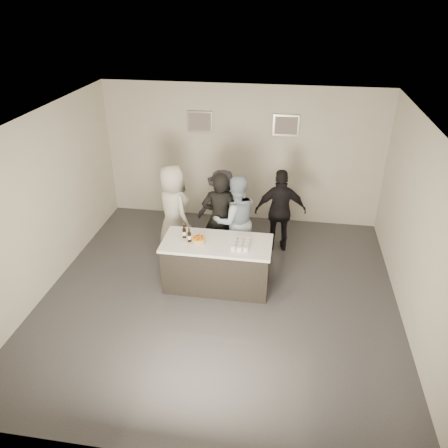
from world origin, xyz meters
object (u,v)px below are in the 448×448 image
at_px(beer_bottle_a, 184,231).
at_px(beer_bottle_b, 189,235).
at_px(person_guest_right, 280,211).
at_px(person_guest_back, 222,208).
at_px(person_main_black, 220,218).
at_px(person_guest_left, 173,210).
at_px(bar_counter, 217,264).
at_px(cake, 199,240).
at_px(person_main_blue, 236,220).

bearing_deg(beer_bottle_a, beer_bottle_b, -44.04).
relative_size(person_guest_right, person_guest_back, 1.06).
bearing_deg(person_guest_back, person_main_black, 98.87).
relative_size(beer_bottle_a, person_guest_left, 0.14).
bearing_deg(bar_counter, person_guest_back, 95.42).
distance_m(bar_counter, cake, 0.58).
bearing_deg(person_guest_right, person_guest_left, 3.28).
bearing_deg(person_main_blue, cake, 37.80).
xyz_separation_m(bar_counter, cake, (-0.30, -0.05, 0.49)).
relative_size(bar_counter, person_guest_right, 1.09).
xyz_separation_m(person_main_black, person_main_blue, (0.30, 0.02, -0.03)).
bearing_deg(beer_bottle_b, bar_counter, 5.99).
bearing_deg(person_main_black, beer_bottle_b, 57.04).
height_order(beer_bottle_a, beer_bottle_b, same).
relative_size(cake, person_guest_back, 0.14).
relative_size(bar_counter, beer_bottle_a, 7.15).
xyz_separation_m(beer_bottle_b, person_guest_back, (0.33, 1.51, -0.22)).
distance_m(bar_counter, person_main_blue, 0.98).
xyz_separation_m(person_guest_left, person_guest_back, (0.91, 0.39, -0.09)).
xyz_separation_m(beer_bottle_a, person_guest_right, (1.59, 1.37, -0.18)).
distance_m(beer_bottle_b, person_guest_back, 1.56).
bearing_deg(person_main_black, bar_counter, 86.13).
relative_size(bar_counter, person_main_black, 1.02).
distance_m(cake, beer_bottle_b, 0.19).
height_order(beer_bottle_a, person_main_blue, person_main_blue).
relative_size(person_main_blue, person_guest_back, 1.10).
relative_size(cake, person_main_black, 0.13).
distance_m(bar_counter, beer_bottle_b, 0.74).
bearing_deg(beer_bottle_b, person_main_blue, 53.32).
xyz_separation_m(bar_counter, beer_bottle_b, (-0.46, -0.05, 0.58)).
bearing_deg(person_guest_left, person_guest_back, -112.82).
relative_size(person_main_blue, person_guest_left, 0.98).
xyz_separation_m(beer_bottle_a, person_main_blue, (0.79, 0.79, -0.15)).
xyz_separation_m(beer_bottle_a, beer_bottle_b, (0.12, -0.11, 0.00)).
height_order(cake, person_main_black, person_main_black).
height_order(person_guest_right, person_guest_back, person_guest_right).
distance_m(beer_bottle_b, person_main_blue, 1.13).
bearing_deg(person_guest_right, bar_counter, 48.10).
height_order(person_main_blue, person_guest_left, person_guest_left).
height_order(cake, person_guest_left, person_guest_left).
distance_m(beer_bottle_a, person_main_black, 0.92).
relative_size(beer_bottle_b, person_guest_back, 0.16).
relative_size(bar_counter, beer_bottle_b, 7.15).
relative_size(beer_bottle_a, person_guest_back, 0.16).
bearing_deg(beer_bottle_b, person_guest_left, 117.38).
height_order(cake, person_guest_back, person_guest_back).
distance_m(beer_bottle_a, beer_bottle_b, 0.16).
relative_size(cake, beer_bottle_a, 0.88).
xyz_separation_m(person_main_blue, person_guest_left, (-1.25, 0.22, 0.02)).
relative_size(beer_bottle_a, person_main_black, 0.14).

